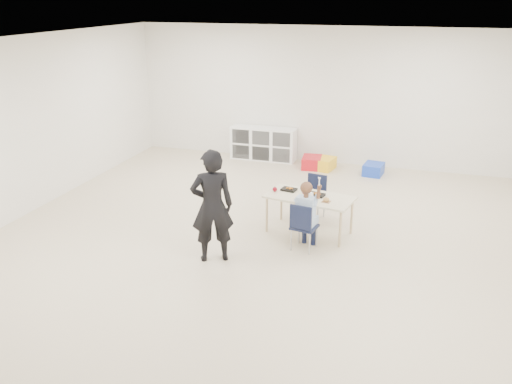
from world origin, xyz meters
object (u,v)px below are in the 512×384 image
(chair_near, at_px, (305,226))
(adult, at_px, (212,206))
(child, at_px, (305,212))
(cubby_shelf, at_px, (263,144))
(table, at_px, (309,214))

(chair_near, relative_size, adult, 0.45)
(child, xyz_separation_m, adult, (-1.10, -0.68, 0.22))
(child, bearing_deg, chair_near, 0.00)
(child, bearing_deg, cubby_shelf, 124.27)
(table, height_order, child, child)
(child, bearing_deg, table, 105.56)
(cubby_shelf, height_order, adult, adult)
(table, height_order, chair_near, chair_near)
(table, bearing_deg, chair_near, -74.44)
(table, relative_size, child, 1.24)
(cubby_shelf, relative_size, adult, 0.90)
(table, relative_size, chair_near, 1.95)
(adult, bearing_deg, table, -157.28)
(chair_near, bearing_deg, adult, -138.17)
(chair_near, height_order, adult, adult)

